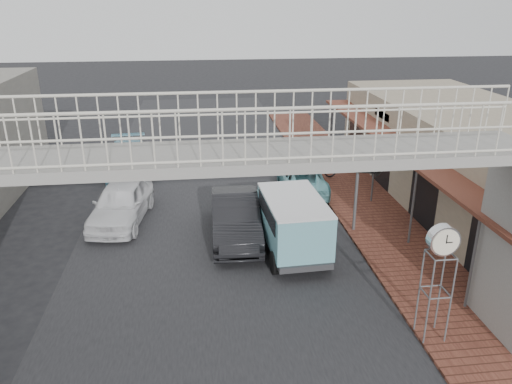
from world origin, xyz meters
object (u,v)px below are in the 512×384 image
object	(u,v)px
dark_sedan	(236,217)
street_clock	(442,245)
motorcycle_near	(318,168)
angkot_far	(128,159)
motorcycle_far	(340,149)
arrow_sign	(383,162)
angkot_van	(292,217)
white_hatchback	(121,203)
angkot_curb	(302,178)

from	to	relation	value
dark_sedan	street_clock	bearing A→B (deg)	-53.62
motorcycle_near	street_clock	bearing A→B (deg)	174.03
angkot_far	motorcycle_far	size ratio (longest dim) A/B	3.18
motorcycle_far	arrow_sign	bearing A→B (deg)	-161.38
angkot_van	dark_sedan	bearing A→B (deg)	140.86
white_hatchback	motorcycle_far	world-z (taller)	white_hatchback
angkot_van	angkot_curb	bearing A→B (deg)	71.90
dark_sedan	arrow_sign	bearing A→B (deg)	-2.30
angkot_van	arrow_sign	bearing A→B (deg)	12.96
angkot_curb	motorcycle_far	world-z (taller)	angkot_curb
motorcycle_near	motorcycle_far	world-z (taller)	motorcycle_near
white_hatchback	street_clock	bearing A→B (deg)	-36.01
angkot_curb	motorcycle_far	bearing A→B (deg)	-119.96
white_hatchback	angkot_van	bearing A→B (deg)	-20.46
dark_sedan	street_clock	xyz separation A→B (m)	(4.51, -6.53, 1.92)
white_hatchback	motorcycle_near	xyz separation A→B (m)	(8.87, 3.78, -0.20)
white_hatchback	street_clock	world-z (taller)	street_clock
angkot_curb	motorcycle_far	size ratio (longest dim) A/B	2.74
white_hatchback	angkot_far	bearing A→B (deg)	101.96
motorcycle_near	angkot_far	bearing A→B (deg)	70.92
angkot_van	arrow_sign	size ratio (longest dim) A/B	1.27
motorcycle_near	street_clock	size ratio (longest dim) A/B	0.59
dark_sedan	street_clock	size ratio (longest dim) A/B	1.55
motorcycle_far	angkot_far	bearing A→B (deg)	121.45
white_hatchback	angkot_van	distance (m)	7.05
angkot_curb	arrow_sign	bearing A→B (deg)	115.80
white_hatchback	motorcycle_near	bearing A→B (deg)	30.86
street_clock	white_hatchback	bearing A→B (deg)	136.06
dark_sedan	motorcycle_far	size ratio (longest dim) A/B	3.01
angkot_curb	angkot_far	xyz separation A→B (m)	(-8.20, 3.47, 0.13)
angkot_far	motorcycle_near	distance (m)	9.55
angkot_curb	angkot_van	distance (m)	6.05
angkot_van	arrow_sign	xyz separation A→B (m)	(3.44, 0.98, 1.54)
angkot_far	dark_sedan	bearing A→B (deg)	-63.84
angkot_van	motorcycle_near	xyz separation A→B (m)	(2.68, 7.10, -0.73)
motorcycle_near	street_clock	xyz separation A→B (m)	(-0.00, -12.28, 2.13)
dark_sedan	angkot_far	size ratio (longest dim) A/B	0.95
angkot_van	motorcycle_far	world-z (taller)	angkot_van
motorcycle_near	angkot_curb	bearing A→B (deg)	133.84
motorcycle_far	dark_sedan	bearing A→B (deg)	170.17
angkot_van	motorcycle_near	bearing A→B (deg)	66.46
white_hatchback	arrow_sign	world-z (taller)	arrow_sign
street_clock	arrow_sign	xyz separation A→B (m)	(0.76, 6.16, 0.13)
motorcycle_near	motorcycle_far	size ratio (longest dim) A/B	1.15
white_hatchback	dark_sedan	distance (m)	4.79
angkot_curb	angkot_far	world-z (taller)	angkot_far
angkot_curb	motorcycle_far	xyz separation A→B (m)	(3.11, 4.50, -0.03)
angkot_curb	street_clock	xyz separation A→B (m)	(1.10, -10.98, 2.11)
angkot_curb	angkot_van	xyz separation A→B (m)	(-1.58, -5.80, 0.70)
angkot_van	angkot_far	bearing A→B (deg)	122.67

